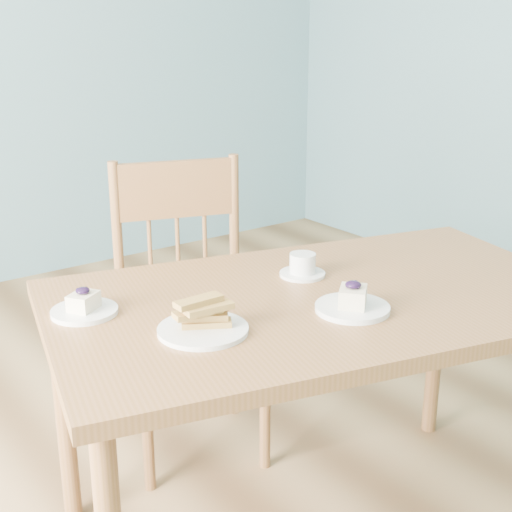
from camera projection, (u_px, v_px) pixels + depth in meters
room at (196, 49)px, 1.57m from camera, size 5.01×5.01×2.71m
dining_table at (321, 321)px, 1.85m from camera, size 1.54×1.11×0.74m
dining_chair at (189, 309)px, 2.36m from camera, size 0.56×0.55×0.98m
cheesecake_plate_near at (353, 303)px, 1.72m from camera, size 0.18×0.18×0.08m
cheesecake_plate_far at (84, 307)px, 1.70m from camera, size 0.16×0.16×0.07m
coffee_cup at (303, 266)px, 1.95m from camera, size 0.13×0.13×0.06m
biscotti_plate at (203, 322)px, 1.60m from camera, size 0.21×0.21×0.08m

